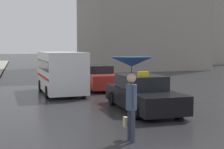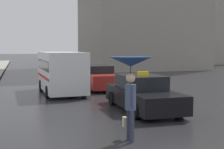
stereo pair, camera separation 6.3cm
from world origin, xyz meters
TOP-DOWN VIEW (x-y plane):
  - taxi at (1.44, 6.38)m, footprint 1.91×4.68m
  - sedan_red at (1.42, 13.63)m, footprint 1.91×4.80m
  - ambulance_van at (-1.08, 12.16)m, footprint 2.25×5.13m
  - pedestrian_with_umbrella at (-0.54, 2.43)m, footprint 1.14×1.14m

SIDE VIEW (x-z plane):
  - taxi at x=1.44m, z-range -0.14..1.44m
  - sedan_red at x=1.42m, z-range -0.05..1.40m
  - ambulance_van at x=-1.08m, z-range 0.13..2.43m
  - pedestrian_with_umbrella at x=-0.54m, z-range 0.75..3.03m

